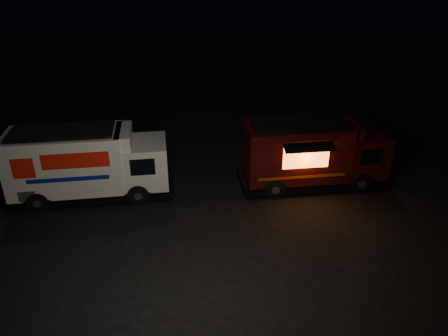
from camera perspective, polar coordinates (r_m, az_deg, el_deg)
ground at (r=15.00m, az=-3.10°, el=-8.57°), size 80.00×80.00×0.00m
white_truck at (r=17.28m, az=-17.13°, el=0.61°), size 6.33×2.77×2.78m
red_truck at (r=17.76m, az=11.67°, el=1.95°), size 6.08×2.75×2.74m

